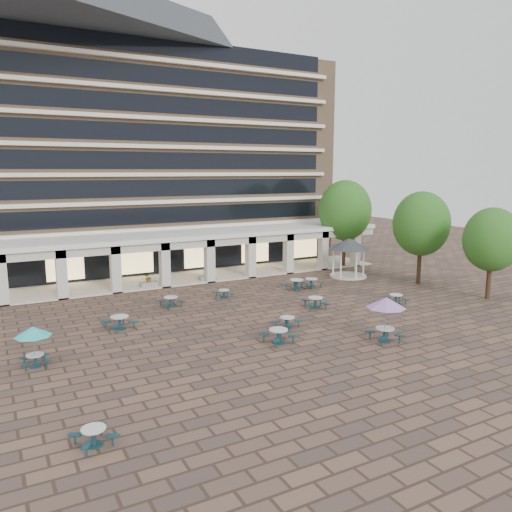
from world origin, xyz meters
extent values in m
plane|color=brown|center=(0.00, 0.00, 0.00)|extent=(120.00, 120.00, 0.00)
cube|color=#987856|center=(0.00, 25.50, 11.00)|extent=(40.00, 15.00, 22.00)
cube|color=silver|center=(0.00, 17.75, 4.50)|extent=(36.80, 0.50, 0.35)
cube|color=black|center=(0.00, 17.98, 5.80)|extent=(35.20, 0.05, 1.60)
cube|color=silver|center=(0.00, 17.75, 7.10)|extent=(36.80, 0.50, 0.35)
cube|color=black|center=(0.00, 17.98, 8.40)|extent=(35.20, 0.05, 1.60)
cube|color=silver|center=(0.00, 17.75, 9.70)|extent=(36.80, 0.50, 0.35)
cube|color=black|center=(0.00, 17.98, 11.00)|extent=(35.20, 0.05, 1.60)
cube|color=silver|center=(0.00, 17.75, 12.30)|extent=(36.80, 0.50, 0.35)
cube|color=black|center=(0.00, 17.98, 13.60)|extent=(35.20, 0.05, 1.60)
cube|color=silver|center=(0.00, 17.75, 14.90)|extent=(36.80, 0.50, 0.35)
cube|color=black|center=(0.00, 17.98, 16.20)|extent=(35.20, 0.05, 1.60)
cube|color=silver|center=(0.00, 17.75, 17.50)|extent=(36.80, 0.50, 0.35)
cube|color=black|center=(0.00, 17.98, 18.80)|extent=(35.20, 0.05, 1.60)
cube|color=silver|center=(0.00, 17.75, 20.10)|extent=(36.80, 0.50, 0.35)
cube|color=black|center=(0.00, 17.98, 21.40)|extent=(35.20, 0.05, 1.60)
cube|color=white|center=(0.00, 15.00, 4.20)|extent=(42.00, 6.60, 0.40)
cube|color=beige|center=(0.00, 12.15, 3.75)|extent=(42.00, 0.30, 0.90)
cube|color=black|center=(0.00, 17.70, 1.80)|extent=(38.00, 0.15, 3.20)
cube|color=beige|center=(0.00, 15.00, 0.06)|extent=(42.00, 6.00, 0.12)
cube|color=beige|center=(-14.78, 12.40, 2.00)|extent=(0.80, 0.80, 4.00)
cube|color=beige|center=(-10.56, 12.40, 2.00)|extent=(0.80, 0.80, 4.00)
cube|color=beige|center=(-6.33, 12.40, 2.00)|extent=(0.80, 0.80, 4.00)
cube|color=beige|center=(-2.11, 12.40, 2.00)|extent=(0.80, 0.80, 4.00)
cube|color=beige|center=(2.11, 12.40, 2.00)|extent=(0.80, 0.80, 4.00)
cube|color=beige|center=(6.33, 12.40, 2.00)|extent=(0.80, 0.80, 4.00)
cube|color=beige|center=(10.56, 12.40, 2.00)|extent=(0.80, 0.80, 4.00)
cube|color=beige|center=(14.78, 12.40, 2.00)|extent=(0.80, 0.80, 4.00)
cube|color=beige|center=(19.00, 12.40, 2.00)|extent=(0.80, 0.80, 4.00)
cube|color=#FFD88C|center=(-9.60, 17.55, 1.60)|extent=(3.20, 0.08, 2.40)
cube|color=#FFD88C|center=(-3.20, 17.55, 1.60)|extent=(3.20, 0.08, 2.40)
cube|color=#FFD88C|center=(3.20, 17.55, 1.60)|extent=(3.20, 0.08, 2.40)
cube|color=#FFD88C|center=(9.60, 17.55, 1.60)|extent=(3.20, 0.08, 2.40)
cube|color=#FFD88C|center=(16.00, 17.55, 1.60)|extent=(3.20, 0.08, 2.40)
cylinder|color=#153C40|center=(-12.55, -10.97, 0.02)|extent=(0.64, 0.64, 0.04)
cylinder|color=#153C40|center=(-12.55, -10.97, 0.30)|extent=(0.16, 0.16, 0.60)
cylinder|color=silver|center=(-12.55, -10.97, 0.67)|extent=(0.92, 0.92, 0.05)
cube|color=#153C40|center=(-12.17, -10.37, 0.40)|extent=(0.48, 0.56, 0.05)
cylinder|color=#153C40|center=(-12.17, -10.37, 0.19)|extent=(0.07, 0.07, 0.38)
cube|color=#153C40|center=(-13.16, -10.60, 0.40)|extent=(0.56, 0.48, 0.05)
cylinder|color=#153C40|center=(-13.16, -10.60, 0.19)|extent=(0.07, 0.07, 0.38)
cube|color=#153C40|center=(-12.93, -11.58, 0.40)|extent=(0.48, 0.56, 0.05)
cylinder|color=#153C40|center=(-12.93, -11.58, 0.19)|extent=(0.07, 0.07, 0.38)
cube|color=#153C40|center=(-11.94, -11.35, 0.40)|extent=(0.56, 0.48, 0.05)
cylinder|color=#153C40|center=(-11.94, -11.35, 0.19)|extent=(0.07, 0.07, 0.38)
cylinder|color=#153C40|center=(-0.80, -4.66, 0.02)|extent=(0.78, 0.78, 0.04)
cylinder|color=#153C40|center=(-0.80, -4.66, 0.37)|extent=(0.20, 0.20, 0.74)
cylinder|color=silver|center=(-0.80, -4.66, 0.82)|extent=(1.12, 1.12, 0.06)
cube|color=#153C40|center=(-0.25, -3.98, 0.49)|extent=(0.63, 0.67, 0.06)
cylinder|color=#153C40|center=(-0.25, -3.98, 0.23)|extent=(0.09, 0.09, 0.47)
cube|color=#153C40|center=(-1.48, -4.11, 0.49)|extent=(0.67, 0.63, 0.06)
cylinder|color=#153C40|center=(-1.48, -4.11, 0.23)|extent=(0.09, 0.09, 0.47)
cube|color=#153C40|center=(-1.35, -5.34, 0.49)|extent=(0.63, 0.67, 0.06)
cylinder|color=#153C40|center=(-1.35, -5.34, 0.23)|extent=(0.09, 0.09, 0.47)
cube|color=#153C40|center=(-0.13, -5.21, 0.49)|extent=(0.67, 0.63, 0.06)
cylinder|color=#153C40|center=(-0.13, -5.21, 0.23)|extent=(0.09, 0.09, 0.47)
cylinder|color=#153C40|center=(1.23, -2.40, 0.02)|extent=(0.66, 0.66, 0.04)
cylinder|color=#153C40|center=(1.23, -2.40, 0.31)|extent=(0.17, 0.17, 0.62)
cylinder|color=silver|center=(1.23, -2.40, 0.68)|extent=(0.94, 0.94, 0.05)
cube|color=#153C40|center=(1.51, -1.72, 0.41)|extent=(0.44, 0.58, 0.05)
cylinder|color=#153C40|center=(1.51, -1.72, 0.20)|extent=(0.08, 0.08, 0.39)
cube|color=#153C40|center=(0.55, -2.12, 0.41)|extent=(0.58, 0.44, 0.05)
cylinder|color=#153C40|center=(0.55, -2.12, 0.20)|extent=(0.08, 0.08, 0.39)
cube|color=#153C40|center=(0.95, -3.08, 0.41)|extent=(0.44, 0.58, 0.05)
cylinder|color=#153C40|center=(0.95, -3.08, 0.20)|extent=(0.08, 0.08, 0.39)
cube|color=#153C40|center=(1.91, -2.68, 0.41)|extent=(0.58, 0.44, 0.05)
cylinder|color=#153C40|center=(1.91, -2.68, 0.20)|extent=(0.08, 0.08, 0.39)
cylinder|color=#153C40|center=(11.63, -1.38, 0.02)|extent=(0.68, 0.68, 0.04)
cylinder|color=#153C40|center=(11.63, -1.38, 0.32)|extent=(0.17, 0.17, 0.64)
cylinder|color=silver|center=(11.63, -1.38, 0.71)|extent=(0.97, 0.97, 0.05)
cube|color=#153C40|center=(12.31, -1.04, 0.43)|extent=(0.60, 0.49, 0.05)
cylinder|color=#153C40|center=(12.31, -1.04, 0.20)|extent=(0.08, 0.08, 0.41)
cube|color=#153C40|center=(11.29, -0.71, 0.43)|extent=(0.49, 0.60, 0.05)
cylinder|color=#153C40|center=(11.29, -0.71, 0.20)|extent=(0.08, 0.08, 0.41)
cube|color=#153C40|center=(10.96, -1.73, 0.43)|extent=(0.60, 0.49, 0.05)
cylinder|color=#153C40|center=(10.96, -1.73, 0.20)|extent=(0.08, 0.08, 0.41)
cube|color=#153C40|center=(11.98, -2.06, 0.43)|extent=(0.49, 0.60, 0.05)
cylinder|color=#153C40|center=(11.98, -2.06, 0.20)|extent=(0.08, 0.08, 0.41)
cylinder|color=#153C40|center=(-13.77, -1.75, 0.02)|extent=(0.62, 0.62, 0.04)
cylinder|color=#153C40|center=(-13.77, -1.75, 0.29)|extent=(0.16, 0.16, 0.58)
cylinder|color=silver|center=(-13.77, -1.75, 0.64)|extent=(0.88, 0.88, 0.04)
cube|color=#153C40|center=(-13.29, -1.26, 0.39)|extent=(0.51, 0.52, 0.04)
cylinder|color=#153C40|center=(-13.29, -1.26, 0.19)|extent=(0.07, 0.07, 0.37)
cube|color=#153C40|center=(-14.27, -1.28, 0.39)|extent=(0.52, 0.51, 0.04)
cylinder|color=#153C40|center=(-14.27, -1.28, 0.19)|extent=(0.07, 0.07, 0.37)
cube|color=#153C40|center=(-14.25, -2.25, 0.39)|extent=(0.51, 0.52, 0.04)
cylinder|color=#153C40|center=(-14.25, -2.25, 0.19)|extent=(0.07, 0.07, 0.37)
cube|color=#153C40|center=(-13.27, -2.23, 0.39)|extent=(0.52, 0.51, 0.04)
cylinder|color=#153C40|center=(-13.27, -2.23, 0.19)|extent=(0.07, 0.07, 0.37)
cylinder|color=gray|center=(-13.77, -1.75, 1.06)|extent=(0.04, 0.04, 2.12)
cone|color=#29B8C2|center=(-13.77, -1.75, 1.90)|extent=(1.85, 1.85, 0.49)
cylinder|color=#153C40|center=(4.91, -7.44, 0.02)|extent=(0.78, 0.78, 0.04)
cylinder|color=#153C40|center=(4.91, -7.44, 0.37)|extent=(0.20, 0.20, 0.73)
cylinder|color=silver|center=(4.91, -7.44, 0.81)|extent=(1.11, 1.11, 0.06)
cube|color=#153C40|center=(5.62, -6.94, 0.49)|extent=(0.68, 0.61, 0.06)
cylinder|color=#153C40|center=(5.62, -6.94, 0.23)|extent=(0.09, 0.09, 0.47)
cube|color=#153C40|center=(4.41, -6.73, 0.49)|extent=(0.61, 0.68, 0.06)
cylinder|color=#153C40|center=(4.41, -6.73, 0.23)|extent=(0.09, 0.09, 0.47)
cube|color=#153C40|center=(4.21, -7.94, 0.49)|extent=(0.68, 0.61, 0.06)
cylinder|color=#153C40|center=(4.21, -7.94, 0.23)|extent=(0.09, 0.09, 0.47)
cube|color=#153C40|center=(5.41, -8.14, 0.49)|extent=(0.61, 0.68, 0.06)
cylinder|color=#153C40|center=(5.41, -8.14, 0.23)|extent=(0.09, 0.09, 0.47)
cylinder|color=gray|center=(4.91, -7.44, 1.33)|extent=(0.06, 0.06, 2.66)
cone|color=#A273C3|center=(4.91, -7.44, 2.39)|extent=(2.33, 2.33, 0.61)
cylinder|color=#153C40|center=(5.52, 0.55, 0.02)|extent=(0.76, 0.76, 0.04)
cylinder|color=#153C40|center=(5.52, 0.55, 0.36)|extent=(0.20, 0.20, 0.72)
cylinder|color=silver|center=(5.52, 0.55, 0.79)|extent=(1.09, 1.09, 0.05)
cube|color=#153C40|center=(6.26, 0.95, 0.48)|extent=(0.67, 0.55, 0.05)
cylinder|color=#153C40|center=(6.26, 0.95, 0.23)|extent=(0.09, 0.09, 0.46)
cube|color=#153C40|center=(5.11, 1.30, 0.48)|extent=(0.55, 0.67, 0.05)
cylinder|color=#153C40|center=(5.11, 1.30, 0.23)|extent=(0.09, 0.09, 0.46)
cube|color=#153C40|center=(4.77, 0.14, 0.48)|extent=(0.67, 0.55, 0.05)
cylinder|color=#153C40|center=(4.77, 0.14, 0.23)|extent=(0.09, 0.09, 0.46)
cube|color=#153C40|center=(5.92, -0.20, 0.48)|extent=(0.55, 0.67, 0.05)
cylinder|color=#153C40|center=(5.92, -0.20, 0.23)|extent=(0.09, 0.09, 0.46)
cylinder|color=#153C40|center=(-8.42, 2.44, 0.02)|extent=(0.80, 0.80, 0.05)
cylinder|color=#153C40|center=(-8.42, 2.44, 0.38)|extent=(0.21, 0.21, 0.75)
cylinder|color=silver|center=(-8.42, 2.44, 0.83)|extent=(1.14, 1.14, 0.06)
cube|color=#153C40|center=(-8.00, 3.23, 0.50)|extent=(0.58, 0.70, 0.06)
cylinder|color=#153C40|center=(-8.00, 3.23, 0.24)|extent=(0.09, 0.09, 0.48)
cube|color=#153C40|center=(-9.20, 2.87, 0.50)|extent=(0.70, 0.58, 0.06)
cylinder|color=#153C40|center=(-9.20, 2.87, 0.24)|extent=(0.09, 0.09, 0.48)
cube|color=#153C40|center=(-8.85, 1.66, 0.50)|extent=(0.58, 0.70, 0.06)
cylinder|color=#153C40|center=(-8.85, 1.66, 0.24)|extent=(0.09, 0.09, 0.48)
cube|color=#153C40|center=(-7.64, 2.02, 0.50)|extent=(0.70, 0.58, 0.06)
cylinder|color=#153C40|center=(-7.64, 2.02, 0.24)|extent=(0.09, 0.09, 0.48)
cylinder|color=#153C40|center=(-3.79, 5.97, 0.02)|extent=(0.72, 0.72, 0.04)
cylinder|color=#153C40|center=(-3.79, 5.97, 0.34)|extent=(0.18, 0.18, 0.67)
cylinder|color=silver|center=(-3.79, 5.97, 0.75)|extent=(1.02, 1.02, 0.05)
cube|color=#153C40|center=(-3.33, 6.62, 0.45)|extent=(0.56, 0.62, 0.05)
cylinder|color=#153C40|center=(-3.33, 6.62, 0.21)|extent=(0.08, 0.08, 0.43)
cube|color=#153C40|center=(-4.44, 6.43, 0.45)|extent=(0.62, 0.56, 0.05)
cylinder|color=#153C40|center=(-4.44, 6.43, 0.21)|extent=(0.08, 0.08, 0.43)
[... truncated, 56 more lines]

